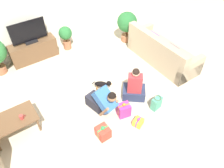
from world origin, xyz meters
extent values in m
plane|color=beige|center=(0.00, 0.00, 0.00)|extent=(16.00, 16.00, 0.00)
cube|color=white|center=(0.00, 2.63, 1.30)|extent=(8.40, 0.06, 2.60)
cube|color=tan|center=(2.49, 0.25, 0.21)|extent=(0.83, 2.08, 0.43)
cube|color=tan|center=(2.17, 0.25, 0.64)|extent=(0.20, 2.08, 0.42)
cube|color=tan|center=(2.49, -0.71, 0.30)|extent=(0.83, 0.16, 0.61)
cube|color=tan|center=(2.49, 1.21, 0.30)|extent=(0.83, 0.16, 0.61)
cube|color=#E5566B|center=(2.37, -0.11, 0.58)|extent=(0.18, 0.34, 0.32)
cube|color=#9E4293|center=(2.37, 0.60, 0.58)|extent=(0.18, 0.34, 0.32)
cube|color=brown|center=(-1.64, 0.19, 0.41)|extent=(0.93, 0.59, 0.03)
cylinder|color=brown|center=(-1.23, -0.04, 0.20)|extent=(0.04, 0.04, 0.39)
cylinder|color=brown|center=(-1.23, 0.43, 0.20)|extent=(0.04, 0.04, 0.39)
cube|color=brown|center=(-0.42, 2.36, 0.28)|extent=(1.27, 0.39, 0.56)
cube|color=black|center=(-0.42, 2.36, 0.58)|extent=(0.33, 0.20, 0.05)
cube|color=black|center=(-0.42, 2.36, 0.89)|extent=(0.94, 0.03, 0.56)
cylinder|color=#A36042|center=(-1.41, 2.31, 0.10)|extent=(0.31, 0.31, 0.19)
cylinder|color=#A36042|center=(0.56, 2.31, 0.12)|extent=(0.23, 0.23, 0.25)
cylinder|color=brown|center=(0.56, 2.31, 0.30)|extent=(0.04, 0.04, 0.11)
sphere|color=#286B33|center=(0.56, 2.31, 0.52)|extent=(0.38, 0.38, 0.38)
cylinder|color=#A36042|center=(2.29, 1.64, 0.10)|extent=(0.32, 0.32, 0.21)
cylinder|color=brown|center=(2.29, 1.64, 0.30)|extent=(0.06, 0.06, 0.18)
sphere|color=#286B33|center=(2.29, 1.64, 0.64)|extent=(0.60, 0.60, 0.60)
cube|color=#23232D|center=(0.07, -0.14, 0.14)|extent=(0.37, 0.49, 0.28)
cube|color=#3366AD|center=(0.13, -0.43, 0.44)|extent=(0.42, 0.57, 0.48)
sphere|color=#8E6647|center=(0.17, -0.62, 0.66)|extent=(0.19, 0.19, 0.19)
sphere|color=black|center=(0.17, -0.62, 0.70)|extent=(0.17, 0.17, 0.17)
cylinder|color=#8E6647|center=(0.01, -0.56, 0.25)|extent=(0.12, 0.29, 0.43)
cylinder|color=#8E6647|center=(0.29, -0.50, 0.25)|extent=(0.12, 0.29, 0.43)
cube|color=#283351|center=(0.97, -0.38, 0.12)|extent=(0.66, 0.64, 0.24)
cube|color=#AD3338|center=(0.93, -0.43, 0.47)|extent=(0.37, 0.36, 0.46)
sphere|color=beige|center=(0.94, -0.42, 0.78)|extent=(0.17, 0.17, 0.17)
sphere|color=black|center=(0.93, -0.43, 0.81)|extent=(0.16, 0.16, 0.16)
cylinder|color=beige|center=(1.16, -0.35, 0.40)|extent=(0.21, 0.24, 0.06)
cylinder|color=beige|center=(0.96, -0.19, 0.40)|extent=(0.21, 0.24, 0.06)
ellipsoid|color=black|center=(0.44, 0.23, 0.20)|extent=(0.33, 0.30, 0.15)
sphere|color=black|center=(0.59, 0.11, 0.23)|extent=(0.12, 0.12, 0.12)
sphere|color=olive|center=(0.62, 0.08, 0.22)|extent=(0.06, 0.06, 0.06)
cylinder|color=black|center=(0.30, 0.34, 0.23)|extent=(0.08, 0.07, 0.09)
cylinder|color=olive|center=(0.49, 0.13, 0.06)|extent=(0.03, 0.03, 0.13)
cylinder|color=olive|center=(0.54, 0.20, 0.06)|extent=(0.03, 0.03, 0.13)
cylinder|color=olive|center=(0.34, 0.26, 0.06)|extent=(0.03, 0.03, 0.13)
cylinder|color=olive|center=(0.39, 0.33, 0.06)|extent=(0.03, 0.03, 0.13)
cube|color=red|center=(-0.24, -0.90, 0.12)|extent=(0.25, 0.27, 0.25)
cube|color=#2D934C|center=(-0.24, -0.90, 0.12)|extent=(0.25, 0.03, 0.25)
sphere|color=#2D934C|center=(-0.24, -0.90, 0.27)|extent=(0.08, 0.08, 0.08)
cube|color=#CC3389|center=(0.43, -0.70, 0.16)|extent=(0.31, 0.26, 0.31)
cube|color=orange|center=(0.43, -0.70, 0.16)|extent=(0.27, 0.09, 0.32)
sphere|color=orange|center=(0.43, -0.70, 0.34)|extent=(0.07, 0.07, 0.07)
cube|color=yellow|center=(0.53, -1.08, 0.07)|extent=(0.26, 0.25, 0.14)
cube|color=#CC3389|center=(0.53, -1.08, 0.07)|extent=(0.21, 0.11, 0.15)
sphere|color=#CC3389|center=(0.53, -1.08, 0.17)|extent=(0.06, 0.06, 0.06)
cube|color=#4CA384|center=(1.15, -0.96, 0.16)|extent=(0.26, 0.17, 0.32)
torus|color=#4C3823|center=(1.15, -0.96, 0.34)|extent=(0.18, 0.18, 0.01)
cylinder|color=#B23D38|center=(-1.46, 0.09, 0.47)|extent=(0.08, 0.08, 0.09)
torus|color=#B23D38|center=(-1.41, 0.09, 0.47)|extent=(0.06, 0.01, 0.06)
camera|label=1|loc=(-1.48, -3.02, 3.86)|focal=35.00mm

